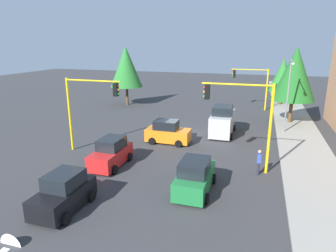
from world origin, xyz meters
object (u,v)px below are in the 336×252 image
object	(u,v)px
tree_roadside_far	(283,75)
car_green	(195,177)
tree_roadside_mid	(295,74)
pedestrian_crossing	(259,161)
traffic_signal_near_left	(243,110)
traffic_signal_far_left	(252,81)
car_orange	(168,133)
traffic_signal_near_right	(88,101)
delivery_van_silver	(222,121)
street_lamp_curbside	(289,89)
car_red	(111,153)
car_black	(64,193)
tree_opposite_side	(126,67)

from	to	relation	value
tree_roadside_far	car_green	size ratio (longest dim) A/B	1.56
tree_roadside_mid	pedestrian_crossing	size ratio (longest dim) A/B	4.75
traffic_signal_near_left	tree_roadside_mid	size ratio (longest dim) A/B	0.74
traffic_signal_far_left	car_orange	xyz separation A→B (m)	(16.00, -6.27, -2.85)
traffic_signal_near_right	delivery_van_silver	size ratio (longest dim) A/B	1.21
street_lamp_curbside	car_green	xyz separation A→B (m)	(13.49, -5.72, -3.45)
traffic_signal_far_left	delivery_van_silver	distance (m)	12.55
street_lamp_curbside	tree_roadside_far	world-z (taller)	street_lamp_curbside
street_lamp_curbside	car_red	bearing A→B (deg)	-46.46
car_orange	street_lamp_curbside	bearing A→B (deg)	119.68
traffic_signal_near_left	car_black	world-z (taller)	traffic_signal_near_left
car_black	car_green	distance (m)	7.21
delivery_van_silver	car_orange	distance (m)	5.72
street_lamp_curbside	tree_roadside_mid	xyz separation A→B (m)	(-4.39, 0.80, 0.96)
tree_roadside_mid	car_orange	xyz separation A→B (m)	(10.00, -10.64, -4.41)
tree_opposite_side	tree_roadside_far	bearing A→B (deg)	106.31
tree_roadside_mid	traffic_signal_near_left	bearing A→B (deg)	-16.92
traffic_signal_near_right	delivery_van_silver	bearing A→B (deg)	130.32
traffic_signal_far_left	tree_opposite_side	bearing A→B (deg)	-83.14
traffic_signal_far_left	tree_roadside_far	size ratio (longest dim) A/B	0.82
tree_opposite_side	car_green	xyz separation A→B (m)	(21.88, 14.48, -4.36)
tree_roadside_mid	tree_roadside_far	bearing A→B (deg)	-177.14
car_green	pedestrian_crossing	distance (m)	4.93
tree_roadside_far	car_red	xyz separation A→B (m)	(25.95, -12.46, -3.28)
traffic_signal_near_right	tree_roadside_far	size ratio (longest dim) A/B	0.91
delivery_van_silver	pedestrian_crossing	bearing A→B (deg)	22.56
traffic_signal_near_right	tree_opposite_side	bearing A→B (deg)	-163.65
traffic_signal_far_left	traffic_signal_near_right	xyz separation A→B (m)	(20.00, -11.35, 0.37)
street_lamp_curbside	car_orange	size ratio (longest dim) A/B	1.85
tree_opposite_side	pedestrian_crossing	distance (m)	26.11
tree_roadside_mid	car_green	xyz separation A→B (m)	(17.88, -6.52, -4.41)
tree_roadside_far	pedestrian_crossing	world-z (taller)	tree_roadside_far
traffic_signal_near_right	street_lamp_curbside	world-z (taller)	street_lamp_curbside
delivery_van_silver	pedestrian_crossing	distance (m)	8.98
traffic_signal_near_left	car_green	xyz separation A→B (m)	(3.88, -2.26, -3.31)
traffic_signal_near_right	pedestrian_crossing	bearing A→B (deg)	88.13
car_black	pedestrian_crossing	xyz separation A→B (m)	(-7.39, 9.56, 0.01)
traffic_signal_near_right	car_black	bearing A→B (deg)	21.98
traffic_signal_near_right	delivery_van_silver	xyz separation A→B (m)	(-7.87, 9.27, -2.83)
car_red	street_lamp_curbside	bearing A→B (deg)	133.54
tree_roadside_mid	car_black	distance (m)	25.55
traffic_signal_far_left	delivery_van_silver	world-z (taller)	traffic_signal_far_left
car_black	car_orange	world-z (taller)	same
delivery_van_silver	car_orange	size ratio (longest dim) A/B	1.27
delivery_van_silver	car_green	size ratio (longest dim) A/B	1.17
traffic_signal_near_right	tree_roadside_far	bearing A→B (deg)	147.62
car_black	car_red	size ratio (longest dim) A/B	0.94
tree_roadside_far	street_lamp_curbside	bearing A→B (deg)	-1.19
traffic_signal_near_right	car_orange	xyz separation A→B (m)	(-4.00, 5.08, -3.22)
traffic_signal_near_left	tree_opposite_side	xyz separation A→B (m)	(-18.00, -16.74, 1.05)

